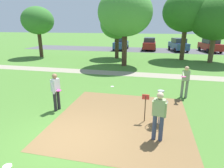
{
  "coord_description": "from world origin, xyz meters",
  "views": [
    {
      "loc": [
        2.65,
        -5.1,
        3.73
      ],
      "look_at": [
        0.76,
        3.31,
        1.0
      ],
      "focal_mm": 30.22,
      "sensor_mm": 36.0,
      "label": 1
    }
  ],
  "objects": [
    {
      "name": "tree_mid_center",
      "position": [
        5.6,
        16.81,
        4.99
      ],
      "size": [
        4.89,
        4.89,
        7.09
      ],
      "color": "#4C3823",
      "rests_on": "ground"
    },
    {
      "name": "dirt_tee_pad",
      "position": [
        1.51,
        1.81,
        0.0
      ],
      "size": [
        5.35,
        5.56,
        0.01
      ],
      "primitive_type": "cube",
      "color": "brown",
      "rests_on": "ground"
    },
    {
      "name": "tree_mid_right",
      "position": [
        -10.61,
        15.12,
        4.13
      ],
      "size": [
        3.6,
        3.6,
        5.69
      ],
      "color": "#422D1E",
      "rests_on": "ground"
    },
    {
      "name": "gravel_path",
      "position": [
        0.0,
        9.28,
        0.0
      ],
      "size": [
        40.0,
        1.44,
        0.0
      ],
      "primitive_type": "cube",
      "color": "gray",
      "rests_on": "ground"
    },
    {
      "name": "frisbee_by_tee",
      "position": [
        0.2,
        5.86,
        0.01
      ],
      "size": [
        0.21,
        0.21,
        0.02
      ],
      "primitive_type": "cylinder",
      "color": "white",
      "rests_on": "ground"
    },
    {
      "name": "parked_car_center_left",
      "position": [
        1.78,
        24.51,
        0.92
      ],
      "size": [
        2.0,
        4.21,
        1.84
      ],
      "color": "maroon",
      "rests_on": "ground"
    },
    {
      "name": "parked_car_leftmost",
      "position": [
        -2.5,
        24.01,
        0.92
      ],
      "size": [
        2.01,
        4.22,
        1.84
      ],
      "color": "#2D4784",
      "rests_on": "ground"
    },
    {
      "name": "player_throwing",
      "position": [
        -1.5,
        2.01,
        0.97
      ],
      "size": [
        0.43,
        0.49,
        1.71
      ],
      "color": "#232328",
      "rests_on": "ground"
    },
    {
      "name": "tree_mid_left",
      "position": [
        8.26,
        15.85,
        4.32
      ],
      "size": [
        4.97,
        4.97,
        6.44
      ],
      "color": "brown",
      "rests_on": "ground"
    },
    {
      "name": "ground_plane",
      "position": [
        0.0,
        0.0,
        0.0
      ],
      "size": [
        160.0,
        160.0,
        0.0
      ],
      "primitive_type": "plane",
      "color": "#47752D"
    },
    {
      "name": "parked_car_center_right",
      "position": [
        5.98,
        24.33,
        0.92
      ],
      "size": [
        2.71,
        4.5,
        1.84
      ],
      "color": "#2D4784",
      "rests_on": "ground"
    },
    {
      "name": "parking_lot_strip",
      "position": [
        0.0,
        24.53,
        0.0
      ],
      "size": [
        36.0,
        6.0,
        0.01
      ],
      "primitive_type": "cube",
      "color": "#4C4C51",
      "rests_on": "ground"
    },
    {
      "name": "parked_car_rightmost",
      "position": [
        10.28,
        24.34,
        0.92
      ],
      "size": [
        2.65,
        4.49,
        1.84
      ],
      "color": "maroon",
      "rests_on": "ground"
    },
    {
      "name": "player_foreground_watching",
      "position": [
        4.31,
        4.91,
        0.99
      ],
      "size": [
        0.53,
        1.09,
        1.71
      ],
      "color": "slate",
      "rests_on": "ground"
    },
    {
      "name": "tree_near_left",
      "position": [
        -0.1,
        12.32,
        4.71
      ],
      "size": [
        4.81,
        4.81,
        6.77
      ],
      "color": "#422D1E",
      "rests_on": "ground"
    },
    {
      "name": "player_waiting_left",
      "position": [
        2.92,
        0.62,
        0.97
      ],
      "size": [
        0.49,
        0.42,
        1.71
      ],
      "color": "#384260",
      "rests_on": "ground"
    },
    {
      "name": "frisbee_mid_grass",
      "position": [
        -1.09,
        -1.59,
        0.01
      ],
      "size": [
        0.25,
        0.25,
        0.02
      ],
      "primitive_type": "cylinder",
      "color": "white",
      "rests_on": "ground"
    },
    {
      "name": "disc_golf_basket",
      "position": [
        2.92,
        1.74,
        0.75
      ],
      "size": [
        0.98,
        0.58,
        1.39
      ],
      "color": "#9E9EA3",
      "rests_on": "ground"
    },
    {
      "name": "tree_near_right",
      "position": [
        -1.62,
        16.34,
        3.73
      ],
      "size": [
        3.71,
        3.71,
        5.33
      ],
      "color": "#422D1E",
      "rests_on": "ground"
    }
  ]
}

